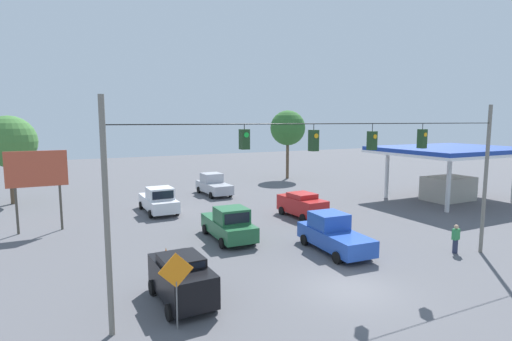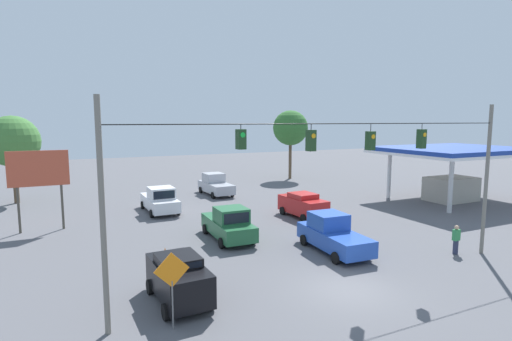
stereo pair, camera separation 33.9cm
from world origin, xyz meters
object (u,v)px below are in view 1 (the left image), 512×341
(pickup_truck_green_withflow_mid, at_px, (229,224))
(pedestrian, at_px, (456,239))
(gas_station, at_px, (450,161))
(traffic_cone_third, at_px, (166,254))
(pickup_truck_blue_crossing_near, at_px, (333,234))
(pickup_truck_silver_oncoming_deep, at_px, (213,185))
(work_zone_sign, at_px, (176,276))
(tree_horizon_right, at_px, (288,128))
(overhead_signal_span, at_px, (344,173))
(sedan_red_oncoming_far, at_px, (302,205))
(sedan_black_parked_shoulder, at_px, (181,278))
(roadside_billboard, at_px, (37,174))
(tree_horizon_left, at_px, (9,142))
(traffic_cone_second, at_px, (175,268))
(pickup_truck_white_withflow_far, at_px, (159,201))
(traffic_cone_nearest, at_px, (185,282))

(pickup_truck_green_withflow_mid, relative_size, pedestrian, 3.13)
(gas_station, bearing_deg, traffic_cone_third, 9.37)
(pickup_truck_blue_crossing_near, relative_size, pickup_truck_silver_oncoming_deep, 1.00)
(work_zone_sign, height_order, tree_horizon_right, tree_horizon_right)
(traffic_cone_third, bearing_deg, gas_station, -170.63)
(pickup_truck_blue_crossing_near, xyz_separation_m, gas_station, (-18.63, -7.11, 2.66))
(pedestrian, bearing_deg, pickup_truck_silver_oncoming_deep, -75.24)
(pickup_truck_silver_oncoming_deep, xyz_separation_m, work_zone_sign, (10.24, 24.07, 1.01))
(gas_station, xyz_separation_m, work_zone_sign, (28.96, 11.73, -1.65))
(pickup_truck_blue_crossing_near, bearing_deg, overhead_signal_span, 57.73)
(sedan_red_oncoming_far, height_order, work_zone_sign, work_zone_sign)
(sedan_black_parked_shoulder, xyz_separation_m, tree_horizon_right, (-21.93, -28.43, 5.43))
(roadside_billboard, relative_size, tree_horizon_left, 0.69)
(overhead_signal_span, bearing_deg, traffic_cone_second, -32.63)
(pickup_truck_white_withflow_far, height_order, gas_station, gas_station)
(sedan_red_oncoming_far, height_order, traffic_cone_nearest, sedan_red_oncoming_far)
(sedan_red_oncoming_far, bearing_deg, tree_horizon_right, -117.62)
(traffic_cone_third, bearing_deg, overhead_signal_span, 135.11)
(overhead_signal_span, relative_size, tree_horizon_right, 2.30)
(sedan_black_parked_shoulder, height_order, traffic_cone_second, sedan_black_parked_shoulder)
(traffic_cone_nearest, height_order, pedestrian, pedestrian)
(pickup_truck_white_withflow_far, distance_m, traffic_cone_nearest, 15.72)
(sedan_black_parked_shoulder, height_order, work_zone_sign, work_zone_sign)
(pickup_truck_blue_crossing_near, relative_size, pickup_truck_green_withflow_mid, 1.04)
(work_zone_sign, relative_size, tree_horizon_left, 0.36)
(sedan_black_parked_shoulder, relative_size, pickup_truck_white_withflow_far, 0.74)
(traffic_cone_second, relative_size, tree_horizon_right, 0.08)
(pickup_truck_blue_crossing_near, relative_size, sedan_black_parked_shoulder, 1.33)
(traffic_cone_nearest, bearing_deg, traffic_cone_second, -91.14)
(overhead_signal_span, bearing_deg, tree_horizon_left, -60.69)
(traffic_cone_second, xyz_separation_m, tree_horizon_left, (8.60, -22.89, 5.18))
(pickup_truck_blue_crossing_near, distance_m, pickup_truck_white_withflow_far, 15.59)
(pedestrian, bearing_deg, traffic_cone_nearest, -7.09)
(roadside_billboard, xyz_separation_m, tree_horizon_left, (2.52, -11.34, 1.64))
(tree_horizon_right, bearing_deg, pickup_truck_green_withflow_mid, 51.57)
(pickup_truck_green_withflow_mid, height_order, traffic_cone_third, pickup_truck_green_withflow_mid)
(pickup_truck_silver_oncoming_deep, distance_m, tree_horizon_right, 15.04)
(traffic_cone_third, bearing_deg, sedan_black_parked_shoulder, 83.39)
(traffic_cone_second, bearing_deg, sedan_red_oncoming_far, -148.59)
(gas_station, bearing_deg, traffic_cone_second, 13.76)
(gas_station, distance_m, pedestrian, 16.72)
(overhead_signal_span, xyz_separation_m, traffic_cone_nearest, (6.67, -2.42, -4.76))
(sedan_black_parked_shoulder, relative_size, work_zone_sign, 1.41)
(pickup_truck_green_withflow_mid, relative_size, traffic_cone_nearest, 6.99)
(tree_horizon_left, bearing_deg, tree_horizon_right, -174.89)
(sedan_black_parked_shoulder, distance_m, traffic_cone_second, 2.97)
(overhead_signal_span, bearing_deg, pickup_truck_silver_oncoming_deep, -95.83)
(pickup_truck_blue_crossing_near, xyz_separation_m, traffic_cone_second, (9.11, -0.32, -0.61))
(pickup_truck_blue_crossing_near, distance_m, tree_horizon_right, 29.21)
(traffic_cone_nearest, relative_size, gas_station, 0.06)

